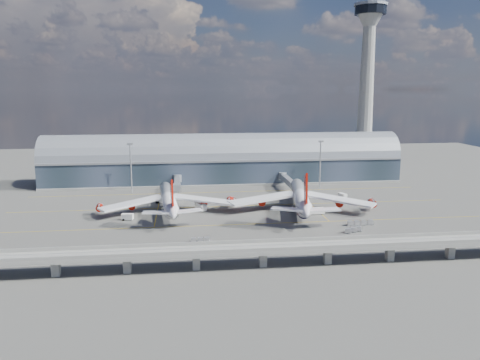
{
  "coord_description": "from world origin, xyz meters",
  "views": [
    {
      "loc": [
        -23.0,
        -186.57,
        52.4
      ],
      "look_at": [
        0.96,
        10.0,
        14.0
      ],
      "focal_mm": 35.0,
      "sensor_mm": 36.0,
      "label": 1
    }
  ],
  "objects": [
    {
      "name": "airliner_right",
      "position": [
        27.54,
        8.26,
        5.71
      ],
      "size": [
        66.04,
        69.1,
        22.0
      ],
      "rotation": [
        0.0,
        0.0,
        -0.18
      ],
      "color": "white",
      "rests_on": "ground"
    },
    {
      "name": "service_truck_0",
      "position": [
        -15.98,
        14.17,
        1.61
      ],
      "size": [
        5.1,
        7.91,
        3.12
      ],
      "rotation": [
        0.0,
        0.0,
        0.38
      ],
      "color": "white",
      "rests_on": "ground"
    },
    {
      "name": "floodlight_mast_left",
      "position": [
        -50.0,
        55.0,
        13.63
      ],
      "size": [
        3.0,
        0.7,
        25.7
      ],
      "color": "gray",
      "rests_on": "ground"
    },
    {
      "name": "airliner_left",
      "position": [
        -29.89,
        12.16,
        5.58
      ],
      "size": [
        61.06,
        64.19,
        19.55
      ],
      "rotation": [
        0.0,
        0.0,
        0.09
      ],
      "color": "white",
      "rests_on": "ground"
    },
    {
      "name": "jet_bridge_left",
      "position": [
        -26.58,
        53.12,
        5.18
      ],
      "size": [
        4.4,
        28.0,
        7.25
      ],
      "color": "gray",
      "rests_on": "ground"
    },
    {
      "name": "ground",
      "position": [
        0.0,
        0.0,
        0.0
      ],
      "size": [
        500.0,
        500.0,
        0.0
      ],
      "primitive_type": "plane",
      "color": "#474744",
      "rests_on": "ground"
    },
    {
      "name": "service_truck_4",
      "position": [
        53.44,
        27.75,
        1.36
      ],
      "size": [
        3.53,
        5.09,
        2.69
      ],
      "rotation": [
        0.0,
        0.0,
        0.33
      ],
      "color": "white",
      "rests_on": "ground"
    },
    {
      "name": "control_tower",
      "position": [
        85.0,
        83.0,
        51.64
      ],
      "size": [
        19.0,
        19.0,
        103.0
      ],
      "color": "gray",
      "rests_on": "ground"
    },
    {
      "name": "taxi_lines",
      "position": [
        0.0,
        22.11,
        0.01
      ],
      "size": [
        200.0,
        80.12,
        0.01
      ],
      "color": "gold",
      "rests_on": "ground"
    },
    {
      "name": "floodlight_mast_right",
      "position": [
        50.0,
        55.0,
        13.63
      ],
      "size": [
        3.0,
        0.7,
        25.7
      ],
      "color": "gray",
      "rests_on": "ground"
    },
    {
      "name": "cargo_train_2",
      "position": [
        39.36,
        -25.21,
        0.91
      ],
      "size": [
        7.79,
        4.56,
        1.74
      ],
      "rotation": [
        0.0,
        0.0,
        1.17
      ],
      "color": "gray",
      "rests_on": "ground"
    },
    {
      "name": "cargo_train_1",
      "position": [
        45.28,
        -16.84,
        0.95
      ],
      "size": [
        11.0,
        2.14,
        1.82
      ],
      "rotation": [
        0.0,
        0.0,
        1.53
      ],
      "color": "gray",
      "rests_on": "ground"
    },
    {
      "name": "jet_bridge_right",
      "position": [
        31.37,
        51.18,
        5.18
      ],
      "size": [
        4.4,
        32.0,
        7.25
      ],
      "color": "gray",
      "rests_on": "ground"
    },
    {
      "name": "service_truck_2",
      "position": [
        32.24,
        1.23,
        1.48
      ],
      "size": [
        7.9,
        2.63,
        2.84
      ],
      "rotation": [
        0.0,
        0.0,
        1.54
      ],
      "color": "white",
      "rests_on": "ground"
    },
    {
      "name": "service_truck_5",
      "position": [
        -34.5,
        31.29,
        1.48
      ],
      "size": [
        4.39,
        6.41,
        2.9
      ],
      "rotation": [
        0.0,
        0.0,
        0.39
      ],
      "color": "white",
      "rests_on": "ground"
    },
    {
      "name": "terminal",
      "position": [
        0.0,
        77.99,
        11.34
      ],
      "size": [
        200.0,
        30.0,
        28.0
      ],
      "color": "#212D37",
      "rests_on": "ground"
    },
    {
      "name": "cargo_train_0",
      "position": [
        -17.87,
        -29.71,
        0.79
      ],
      "size": [
        6.76,
        1.5,
        1.51
      ],
      "rotation": [
        0.0,
        0.0,
        1.56
      ],
      "color": "gray",
      "rests_on": "ground"
    },
    {
      "name": "service_truck_1",
      "position": [
        -46.3,
        1.92,
        1.34
      ],
      "size": [
        4.91,
        3.0,
        2.66
      ],
      "rotation": [
        0.0,
        0.0,
        1.37
      ],
      "color": "white",
      "rests_on": "ground"
    },
    {
      "name": "guideway",
      "position": [
        -0.0,
        -55.0,
        5.29
      ],
      "size": [
        220.0,
        8.5,
        7.2
      ],
      "color": "gray",
      "rests_on": "ground"
    },
    {
      "name": "service_truck_3",
      "position": [
        30.39,
        10.86,
        1.65
      ],
      "size": [
        4.34,
        7.14,
        3.23
      ],
      "rotation": [
        0.0,
        0.0,
        -0.29
      ],
      "color": "white",
      "rests_on": "ground"
    }
  ]
}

